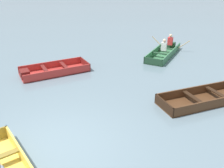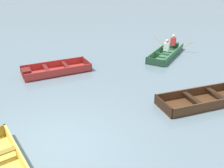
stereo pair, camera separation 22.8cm
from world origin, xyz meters
The scene contains 4 objects.
ground_plane centered at (0.00, 0.00, 0.00)m, with size 80.00×80.00×0.00m, color slate.
skiff_red_near_moored centered at (-2.88, 4.45, 0.12)m, with size 2.87×3.00×0.35m.
skiff_dark_varnish_mid_moored centered at (3.68, 4.13, 0.12)m, with size 3.20×3.02×0.35m.
rowboat_green_with_crew centered at (1.38, 8.94, 0.19)m, with size 2.18×3.57×0.91m.
Camera 2 is at (3.43, -4.22, 4.19)m, focal length 40.00 mm.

